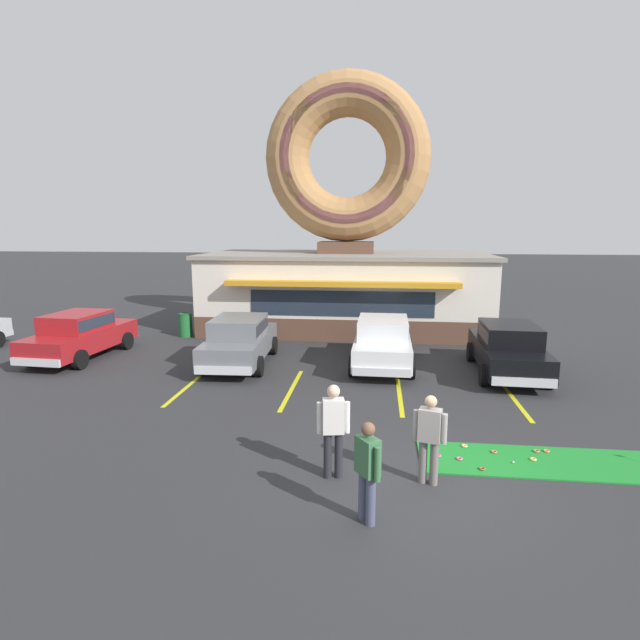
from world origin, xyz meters
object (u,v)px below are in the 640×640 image
object	(u,v)px
pedestrian_leather_jacket_man	(367,468)
car_grey	(240,339)
golf_ball	(513,462)
car_red	(80,333)
pedestrian_blue_sweater_man	(333,426)
trash_bin	(185,325)
car_black	(508,347)
car_white	(383,340)
pedestrian_hooded_kid	(429,435)

from	to	relation	value
pedestrian_leather_jacket_man	car_grey	bearing A→B (deg)	117.05
golf_ball	car_red	world-z (taller)	car_red
golf_ball	car_grey	bearing A→B (deg)	138.27
car_red	car_grey	world-z (taller)	same
golf_ball	pedestrian_blue_sweater_man	world-z (taller)	pedestrian_blue_sweater_man
pedestrian_leather_jacket_man	trash_bin	world-z (taller)	pedestrian_leather_jacket_man
car_black	pedestrian_leather_jacket_man	xyz separation A→B (m)	(-4.13, -8.40, 0.02)
car_red	car_grey	size ratio (longest dim) A/B	1.00
car_grey	pedestrian_leather_jacket_man	bearing A→B (deg)	-62.95
car_white	pedestrian_blue_sweater_man	bearing A→B (deg)	-97.13
golf_ball	pedestrian_leather_jacket_man	world-z (taller)	pedestrian_leather_jacket_man
pedestrian_blue_sweater_man	car_black	bearing A→B (deg)	56.02
pedestrian_blue_sweater_man	pedestrian_hooded_kid	distance (m)	1.69
golf_ball	pedestrian_hooded_kid	distance (m)	2.11
car_white	pedestrian_hooded_kid	size ratio (longest dim) A/B	2.81
car_red	pedestrian_blue_sweater_man	bearing A→B (deg)	-38.11
golf_ball	car_grey	xyz separation A→B (m)	(-7.13, 6.36, 0.82)
car_red	pedestrian_hooded_kid	xyz separation A→B (m)	(11.16, -7.46, 0.03)
car_white	car_grey	world-z (taller)	same
car_grey	pedestrian_blue_sweater_man	distance (m)	8.14
car_grey	pedestrian_hooded_kid	size ratio (longest dim) A/B	2.84
car_grey	car_black	bearing A→B (deg)	-1.08
car_red	golf_ball	bearing A→B (deg)	-27.02
car_black	pedestrian_blue_sweater_man	distance (m)	8.52
pedestrian_hooded_kid	car_grey	bearing A→B (deg)	126.77
car_black	trash_bin	bearing A→B (deg)	160.98
golf_ball	car_grey	size ratio (longest dim) A/B	0.01
golf_ball	pedestrian_hooded_kid	xyz separation A→B (m)	(-1.70, -0.90, 0.85)
golf_ball	trash_bin	bearing A→B (deg)	135.68
golf_ball	pedestrian_leather_jacket_man	size ratio (longest dim) A/B	0.03
pedestrian_blue_sweater_man	pedestrian_leather_jacket_man	size ratio (longest dim) A/B	1.08
car_black	pedestrian_hooded_kid	bearing A→B (deg)	-113.40
car_white	pedestrian_blue_sweater_man	distance (m)	7.64
car_white	pedestrian_leather_jacket_man	distance (m)	8.92
car_grey	pedestrian_blue_sweater_man	size ratio (longest dim) A/B	2.65
car_red	pedestrian_hooded_kid	size ratio (longest dim) A/B	2.85
car_white	car_black	size ratio (longest dim) A/B	0.99
car_red	pedestrian_leather_jacket_man	xyz separation A→B (m)	(10.11, -8.76, 0.02)
car_black	car_white	bearing A→B (deg)	172.36
car_black	pedestrian_leather_jacket_man	size ratio (longest dim) A/B	2.85
pedestrian_blue_sweater_man	pedestrian_leather_jacket_man	xyz separation A→B (m)	(0.64, -1.33, -0.08)
car_grey	pedestrian_blue_sweater_man	world-z (taller)	pedestrian_blue_sweater_man
car_grey	pedestrian_hooded_kid	distance (m)	9.06
car_white	car_grey	xyz separation A→B (m)	(-4.68, -0.35, 0.00)
car_white	trash_bin	distance (m)	8.88
car_white	pedestrian_blue_sweater_man	world-z (taller)	pedestrian_blue_sweater_man
car_white	pedestrian_blue_sweater_man	size ratio (longest dim) A/B	2.62
pedestrian_blue_sweater_man	trash_bin	bearing A→B (deg)	122.64
car_red	pedestrian_hooded_kid	bearing A→B (deg)	-33.76
golf_ball	pedestrian_blue_sweater_man	size ratio (longest dim) A/B	0.02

